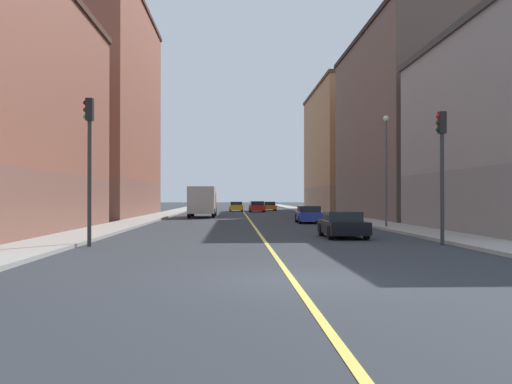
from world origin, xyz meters
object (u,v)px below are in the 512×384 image
object	(u,v)px
car_red	(257,207)
box_truck	(202,201)
car_yellow	(236,207)
car_orange	(269,206)
building_right_midblock	(97,110)
traffic_light_right_near	(89,150)
car_black	(343,225)
building_left_mid	(410,127)
building_left_far	(348,150)
car_blue	(309,215)
traffic_light_left_near	(442,158)
street_lamp_left_near	(386,159)

from	to	relation	value
car_red	box_truck	size ratio (longest dim) A/B	0.57
car_yellow	car_orange	size ratio (longest dim) A/B	1.02
building_right_midblock	box_truck	world-z (taller)	building_right_midblock
traffic_light_right_near	car_black	world-z (taller)	traffic_light_right_near
car_yellow	building_left_mid	bearing A→B (deg)	-58.40
car_red	building_left_far	bearing A→B (deg)	26.29
building_left_mid	car_red	world-z (taller)	building_left_mid
car_yellow	car_orange	distance (m)	6.33
car_red	car_black	xyz separation A→B (m)	(2.20, -47.64, -0.08)
car_yellow	car_black	world-z (taller)	car_yellow
car_blue	box_truck	distance (m)	15.16
traffic_light_right_near	car_blue	bearing A→B (deg)	60.52
traffic_light_left_near	car_blue	distance (m)	20.79
building_left_far	street_lamp_left_near	distance (m)	47.17
box_truck	building_left_mid	bearing A→B (deg)	-8.14
building_right_midblock	car_orange	distance (m)	33.00
car_black	car_blue	bearing A→B (deg)	88.44
building_left_mid	car_red	xyz separation A→B (m)	(-13.39, 22.25, -7.86)
traffic_light_left_near	traffic_light_right_near	bearing A→B (deg)	180.00
car_red	box_truck	world-z (taller)	box_truck
car_yellow	car_black	bearing A→B (deg)	-84.56
car_yellow	car_orange	xyz separation A→B (m)	(4.84, 4.08, -0.02)
building_right_midblock	traffic_light_left_near	bearing A→B (deg)	-57.68
traffic_light_right_near	car_red	world-z (taller)	traffic_light_right_near
building_left_far	car_orange	world-z (taller)	building_left_far
car_orange	box_truck	bearing A→B (deg)	-106.71
building_left_mid	car_red	size ratio (longest dim) A/B	5.66
car_red	car_orange	world-z (taller)	car_red
car_blue	car_yellow	size ratio (longest dim) A/B	1.06
traffic_light_left_near	car_black	xyz separation A→B (m)	(-3.22, 4.57, -2.96)
building_right_midblock	car_red	distance (m)	25.97
traffic_light_left_near	traffic_light_right_near	world-z (taller)	traffic_light_right_near
car_black	building_left_far	bearing A→B (deg)	78.34
car_yellow	car_blue	bearing A→B (deg)	-81.51
building_right_midblock	traffic_light_right_near	xyz separation A→B (m)	(7.94, -35.18, -6.91)
building_right_midblock	street_lamp_left_near	size ratio (longest dim) A/B	3.70
box_truck	car_orange	bearing A→B (deg)	73.29
box_truck	building_right_midblock	bearing A→B (deg)	167.24
traffic_light_right_near	car_blue	size ratio (longest dim) A/B	1.34
car_orange	building_left_far	bearing A→B (deg)	-6.98
car_yellow	box_truck	world-z (taller)	box_truck
building_right_midblock	car_red	xyz separation A→B (m)	(16.83, 17.03, -10.06)
building_left_far	building_left_mid	bearing A→B (deg)	-90.00
building_left_mid	car_orange	bearing A→B (deg)	110.41
building_right_midblock	car_orange	xyz separation A→B (m)	(18.97, 25.03, -10.13)
traffic_light_right_near	car_black	distance (m)	12.42
car_yellow	traffic_light_right_near	bearing A→B (deg)	-96.29
building_left_far	car_blue	xyz separation A→B (m)	(-10.76, -38.44, -8.13)
traffic_light_left_near	building_left_mid	bearing A→B (deg)	75.09
traffic_light_right_near	car_yellow	size ratio (longest dim) A/B	1.43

